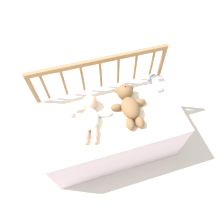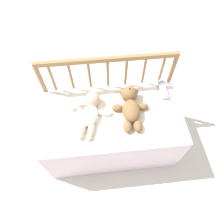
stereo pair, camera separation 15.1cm
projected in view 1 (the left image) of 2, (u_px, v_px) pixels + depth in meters
name	position (u px, v px, depth m)	size (l,w,h in m)	color
ground_plane	(112.00, 142.00, 1.98)	(12.00, 12.00, 0.00)	silver
crib_mattress	(112.00, 131.00, 1.77)	(1.11, 0.59, 0.50)	silver
crib_rail	(101.00, 81.00, 1.67)	(1.11, 0.04, 0.81)	#997047
blanket	(110.00, 116.00, 1.56)	(0.82, 0.51, 0.01)	silver
teddy_bear	(129.00, 103.00, 1.56)	(0.29, 0.40, 0.13)	olive
baby	(90.00, 115.00, 1.51)	(0.33, 0.40, 0.12)	white
baby_bottle	(155.00, 82.00, 1.72)	(0.06, 0.19, 0.06)	white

